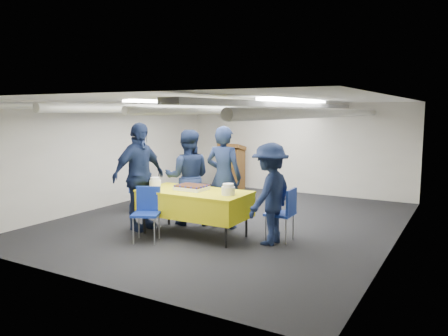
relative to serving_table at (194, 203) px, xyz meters
The scene contains 14 objects.
ground 1.26m from the serving_table, 88.31° to the left, with size 7.00×7.00×0.00m, color black.
room_shell 1.99m from the serving_table, 85.30° to the left, with size 6.00×7.00×2.30m.
serving_table is the anchor object (origin of this frame).
sheet_cake 0.27m from the serving_table, 154.24° to the left, with size 0.51×0.40×0.09m.
plate_stack_left 0.85m from the serving_table, behind, with size 0.20×0.20×0.17m.
plate_stack_right 0.74m from the serving_table, ahead, with size 0.21×0.21×0.18m.
podium 4.46m from the serving_table, 110.56° to the left, with size 0.62×0.53×1.25m.
chair_near 0.80m from the serving_table, 130.72° to the right, with size 0.56×0.56×0.87m.
chair_right 1.52m from the serving_table, 15.85° to the left, with size 0.43×0.43×0.87m.
chair_left 2.28m from the serving_table, 154.79° to the left, with size 0.59×0.59×0.87m.
sailor_a 0.81m from the serving_table, 76.65° to the left, with size 0.67×0.44×1.84m, color black.
sailor_b 0.84m from the serving_table, 132.58° to the left, with size 0.86×0.67×1.76m, color black.
sailor_c 1.15m from the serving_table, behind, with size 1.11×0.46×1.90m, color black.
sailor_d 1.33m from the serving_table, ahead, with size 1.04×0.60×1.61m, color black.
Camera 1 is at (3.98, -7.13, 2.09)m, focal length 35.00 mm.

